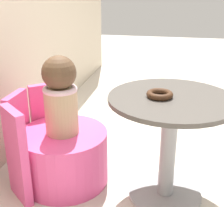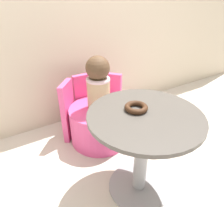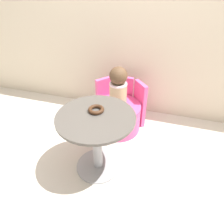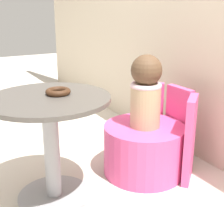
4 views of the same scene
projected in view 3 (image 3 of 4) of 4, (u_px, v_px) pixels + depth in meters
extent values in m
plane|color=beige|center=(105.00, 163.00, 2.08)|extent=(12.00, 12.00, 0.00)
cube|color=beige|center=(133.00, 21.00, 2.35)|extent=(6.00, 0.06, 2.40)
cylinder|color=#99999E|center=(98.00, 165.00, 2.05)|extent=(0.44, 0.44, 0.02)
cylinder|color=#99999E|center=(97.00, 143.00, 1.88)|extent=(0.09, 0.09, 0.60)
cylinder|color=#4C4742|center=(96.00, 117.00, 1.72)|extent=(0.70, 0.70, 0.02)
cylinder|color=#E54C8C|center=(118.00, 117.00, 2.48)|extent=(0.56, 0.56, 0.35)
cube|color=#E54C8C|center=(124.00, 97.00, 2.66)|extent=(0.24, 0.05, 0.58)
cube|color=#E54C8C|center=(140.00, 104.00, 2.52)|extent=(0.19, 0.21, 0.58)
cube|color=#E54C8C|center=(105.00, 98.00, 2.63)|extent=(0.19, 0.21, 0.58)
cylinder|color=tan|center=(118.00, 94.00, 2.31)|extent=(0.20, 0.20, 0.29)
torus|color=beige|center=(118.00, 84.00, 2.24)|extent=(0.21, 0.21, 0.04)
sphere|color=brown|center=(118.00, 76.00, 2.18)|extent=(0.20, 0.20, 0.20)
torus|color=#3D2314|center=(96.00, 110.00, 1.76)|extent=(0.14, 0.14, 0.03)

